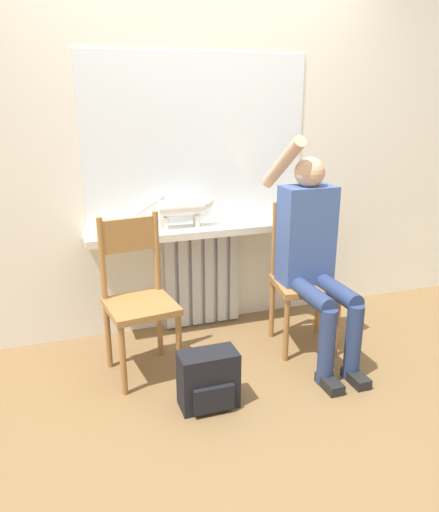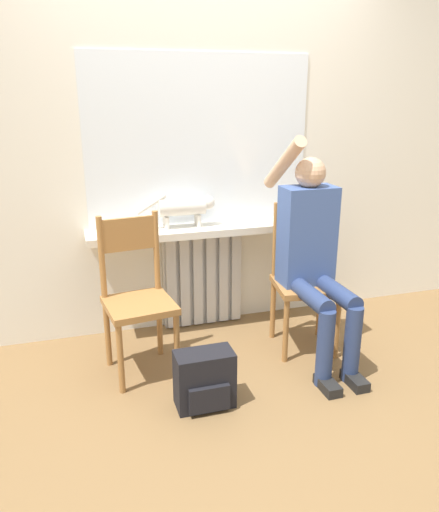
{
  "view_description": "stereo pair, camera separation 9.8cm",
  "coord_description": "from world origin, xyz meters",
  "px_view_note": "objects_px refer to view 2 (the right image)",
  "views": [
    {
      "loc": [
        -0.98,
        -2.13,
        1.65
      ],
      "look_at": [
        0.0,
        0.74,
        0.66
      ],
      "focal_mm": 35.0,
      "sensor_mm": 36.0,
      "label": 1
    },
    {
      "loc": [
        -0.89,
        -2.16,
        1.65
      ],
      "look_at": [
        0.0,
        0.74,
        0.66
      ],
      "focal_mm": 35.0,
      "sensor_mm": 36.0,
      "label": 2
    }
  ],
  "objects_px": {
    "chair_left": "(137,296)",
    "backpack": "(205,380)",
    "chair_right": "(304,277)",
    "cat": "(185,207)",
    "person": "(314,251)"
  },
  "relations": [
    {
      "from": "chair_right",
      "to": "backpack",
      "type": "distance_m",
      "value": 1.02
    },
    {
      "from": "chair_right",
      "to": "cat",
      "type": "xyz_separation_m",
      "value": [
        -0.69,
        0.45,
        0.42
      ]
    },
    {
      "from": "person",
      "to": "cat",
      "type": "xyz_separation_m",
      "value": [
        -0.69,
        0.58,
        0.21
      ]
    },
    {
      "from": "cat",
      "to": "backpack",
      "type": "relative_size",
      "value": 1.68
    },
    {
      "from": "chair_left",
      "to": "backpack",
      "type": "xyz_separation_m",
      "value": [
        0.28,
        -0.5,
        -0.34
      ]
    },
    {
      "from": "chair_left",
      "to": "cat",
      "type": "height_order",
      "value": "cat"
    },
    {
      "from": "chair_left",
      "to": "chair_right",
      "type": "bearing_deg",
      "value": -7.31
    },
    {
      "from": "chair_left",
      "to": "backpack",
      "type": "height_order",
      "value": "chair_left"
    },
    {
      "from": "person",
      "to": "backpack",
      "type": "xyz_separation_m",
      "value": [
        -0.82,
        -0.37,
        -0.55
      ]
    },
    {
      "from": "person",
      "to": "chair_right",
      "type": "bearing_deg",
      "value": 87.25
    },
    {
      "from": "backpack",
      "to": "chair_right",
      "type": "bearing_deg",
      "value": 31.1
    },
    {
      "from": "cat",
      "to": "chair_left",
      "type": "bearing_deg",
      "value": -132.06
    },
    {
      "from": "chair_right",
      "to": "person",
      "type": "height_order",
      "value": "person"
    },
    {
      "from": "chair_left",
      "to": "person",
      "type": "distance_m",
      "value": 1.13
    },
    {
      "from": "person",
      "to": "cat",
      "type": "relative_size",
      "value": 2.61
    }
  ]
}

